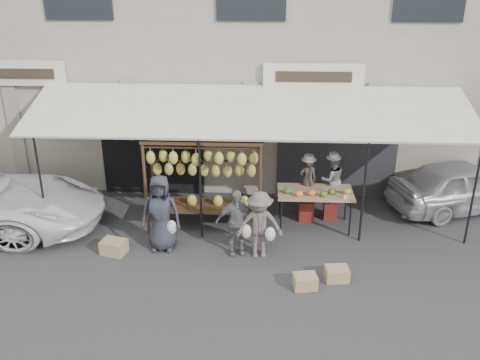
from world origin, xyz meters
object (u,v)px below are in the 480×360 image
object	(u,v)px
banana_rack	(204,165)
customer_mid	(236,222)
crate_far	(114,247)
customer_left	(161,213)
vendor_right	(332,180)
crate_near_b	(337,274)
produce_table	(316,193)
vendor_left	(308,180)
sedan	(463,186)
crate_near_a	(305,281)
customer_right	(260,225)

from	to	relation	value
banana_rack	customer_mid	world-z (taller)	banana_rack
crate_far	customer_left	bearing A→B (deg)	14.15
vendor_right	crate_near_b	distance (m)	2.74
produce_table	vendor_left	bearing A→B (deg)	110.85
customer_mid	crate_far	distance (m)	2.65
banana_rack	sedan	distance (m)	6.41
sedan	customer_mid	bearing A→B (deg)	95.41
customer_mid	crate_near_b	xyz separation A→B (m)	(2.02, -0.91, -0.60)
vendor_left	customer_left	world-z (taller)	customer_left
crate_near_a	crate_near_b	world-z (taller)	crate_near_b
produce_table	crate_far	xyz separation A→B (m)	(-4.32, -1.34, -0.72)
customer_mid	sedan	size ratio (longest dim) A/B	0.40
customer_mid	crate_near_a	xyz separation A→B (m)	(1.39, -1.20, -0.60)
customer_mid	customer_right	world-z (taller)	customer_right
banana_rack	produce_table	world-z (taller)	banana_rack
vendor_right	crate_near_a	xyz separation A→B (m)	(-0.77, -2.88, -0.87)
vendor_left	customer_mid	xyz separation A→B (m)	(-1.59, -1.60, -0.29)
vendor_right	customer_mid	size ratio (longest dim) A/B	0.79
produce_table	customer_mid	size ratio (longest dim) A/B	1.16
banana_rack	customer_right	xyz separation A→B (m)	(1.26, -1.15, -0.84)
banana_rack	crate_far	world-z (taller)	banana_rack
produce_table	crate_far	size ratio (longest dim) A/B	3.39
crate_near_b	customer_mid	bearing A→B (deg)	155.72
vendor_left	customer_left	xyz separation A→B (m)	(-3.17, -1.49, -0.18)
vendor_right	customer_right	world-z (taller)	vendor_right
banana_rack	vendor_left	xyz separation A→B (m)	(2.35, 0.54, -0.55)
crate_near_a	crate_far	size ratio (longest dim) A/B	0.88
banana_rack	customer_mid	distance (m)	1.55
vendor_left	crate_near_a	distance (m)	2.94
vendor_right	crate_near_a	world-z (taller)	vendor_right
vendor_left	customer_right	distance (m)	2.03
banana_rack	crate_near_b	bearing A→B (deg)	-35.30
crate_near_a	vendor_left	bearing A→B (deg)	85.92
crate_near_a	crate_far	xyz separation A→B (m)	(-3.97, 1.05, 0.02)
banana_rack	sedan	world-z (taller)	banana_rack
sedan	customer_right	bearing A→B (deg)	98.32
produce_table	customer_right	distance (m)	1.80
vendor_left	crate_near_a	size ratio (longest dim) A/B	2.42
vendor_right	sedan	size ratio (longest dim) A/B	0.32
vendor_left	crate_far	xyz separation A→B (m)	(-4.17, -1.74, -0.87)
vendor_left	customer_mid	bearing A→B (deg)	40.97
vendor_left	produce_table	bearing A→B (deg)	106.56
customer_left	customer_right	xyz separation A→B (m)	(2.08, -0.20, -0.11)
sedan	customer_left	bearing A→B (deg)	89.73
vendor_left	crate_near_b	size ratio (longest dim) A/B	2.38
customer_mid	sedan	world-z (taller)	customer_mid
vendor_left	crate_near_a	xyz separation A→B (m)	(-0.20, -2.80, -0.89)
produce_table	sedan	bearing A→B (deg)	17.19
customer_right	banana_rack	bearing A→B (deg)	133.46
customer_mid	crate_near_a	bearing A→B (deg)	-52.72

